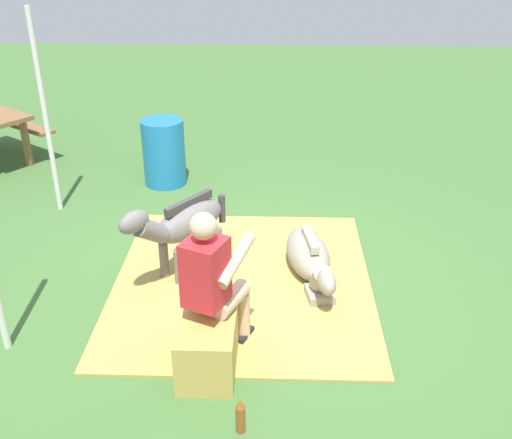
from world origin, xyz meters
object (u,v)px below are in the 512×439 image
Objects in this scene: pony_lying at (310,258)px; soda_bottle at (240,416)px; person_seated at (214,279)px; tent_pole_right at (45,115)px; pony_standing at (183,224)px; water_barrel at (164,152)px; hay_bale at (208,344)px.

pony_lying is 2.11m from soda_bottle.
person_seated is at bearing 16.99° from soda_bottle.
soda_bottle is at bearing 164.52° from pony_lying.
tent_pole_right reaches higher than pony_lying.
tent_pole_right is at bearing 64.85° from pony_lying.
pony_standing is 2.30m from water_barrel.
hay_bale is at bearing -165.18° from water_barrel.
pony_standing is 0.85× the size of pony_lying.
soda_bottle is 0.32× the size of water_barrel.
person_seated reaches higher than hay_bale.
tent_pole_right is (2.78, 2.10, 0.95)m from hay_bale.
hay_bale is 1.63m from pony_lying.
person_seated is 0.98× the size of pony_lying.
hay_bale reaches higher than soda_bottle.
pony_lying is 0.58× the size of tent_pole_right.
water_barrel is at bearing 39.25° from pony_lying.
soda_bottle is (-0.64, -0.29, -0.09)m from hay_bale.
hay_bale is 0.71m from soda_bottle.
soda_bottle is 0.12× the size of tent_pole_right.
water_barrel is at bearing -54.47° from tent_pole_right.
person_seated reaches higher than pony_lying.
pony_lying is at bearing -140.75° from water_barrel.
tent_pole_right reaches higher than water_barrel.
person_seated is 1.14× the size of pony_standing.
water_barrel is (3.45, 1.00, -0.30)m from person_seated.
pony_standing is 1.34× the size of water_barrel.
water_barrel is (3.60, 0.95, 0.21)m from hay_bale.
hay_bale is 2.48× the size of soda_bottle.
water_barrel is at bearing 16.30° from soda_bottle.
hay_bale is at bearing -142.89° from tent_pole_right.
person_seated is at bearing -16.58° from hay_bale.
person_seated is 1.57m from pony_lying.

